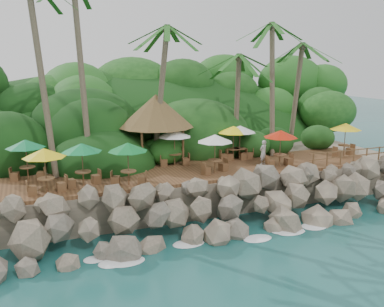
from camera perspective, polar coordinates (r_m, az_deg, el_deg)
name	(u,v)px	position (r m, az deg, el deg)	size (l,w,h in m)	color
ground	(235,242)	(22.12, 5.88, -11.81)	(140.00, 140.00, 0.00)	#19514F
land_base	(149,157)	(36.02, -5.89, -0.44)	(32.00, 25.20, 2.10)	gray
jungle_hill	(129,151)	(43.34, -8.58, 0.28)	(44.80, 28.00, 15.40)	#143811
seawall	(219,208)	(23.35, 3.66, -7.39)	(29.00, 4.00, 2.30)	gray
terrace	(192,172)	(26.53, 0.00, -2.53)	(26.00, 5.00, 0.20)	brown
jungle_foliage	(152,171)	(35.34, -5.41, -2.44)	(44.00, 16.00, 12.00)	#143811
foam_line	(232,239)	(22.35, 5.52, -11.45)	(25.20, 0.80, 0.06)	white
palms	(190,19)	(28.59, -0.24, 17.82)	(23.97, 7.42, 13.12)	brown
palapa	(156,111)	(28.43, -4.90, 5.81)	(5.09, 5.09, 4.60)	brown
dining_clusters	(186,140)	(25.94, -0.75, 1.86)	(23.65, 5.42, 2.40)	brown
railing	(360,154)	(30.51, 21.90, -0.09)	(8.30, 0.10, 1.00)	brown
waiter	(263,152)	(28.26, 9.65, 0.15)	(0.60, 0.39, 1.65)	white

